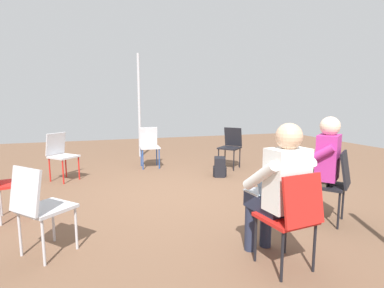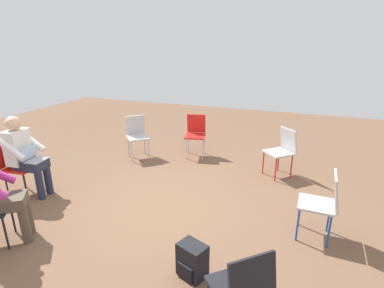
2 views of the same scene
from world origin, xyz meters
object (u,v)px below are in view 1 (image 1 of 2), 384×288
object	(u,v)px
chair_northeast	(231,145)
person_in_magenta	(319,163)
chair_west	(7,179)
person_with_laptop	(279,186)
chair_northwest	(61,153)
chair_southeast	(333,181)
chair_north	(149,144)
chair_south	(292,214)
chair_southwest	(39,204)
backpack_near_laptop_user	(220,168)

from	to	relation	value
chair_northeast	person_in_magenta	world-z (taller)	person_in_magenta
chair_west	person_with_laptop	xyz separation A→B (m)	(2.50, -1.81, 0.20)
chair_northwest	chair_southeast	distance (m)	4.39
person_with_laptop	chair_north	bearing A→B (deg)	88.64
chair_northeast	person_with_laptop	bearing A→B (deg)	118.43
chair_south	chair_southwest	distance (m)	2.21
chair_south	chair_west	xyz separation A→B (m)	(-2.52, 1.98, 0.00)
chair_north	chair_west	xyz separation A→B (m)	(-2.10, -2.35, 0.00)
chair_southeast	person_with_laptop	xyz separation A→B (m)	(-1.11, -0.54, 0.20)
chair_southeast	person_in_magenta	world-z (taller)	person_in_magenta
chair_north	chair_northeast	xyz separation A→B (m)	(1.63, -0.62, 0.00)
chair_south	chair_north	size ratio (longest dim) A/B	1.00
chair_south	chair_southeast	distance (m)	1.30
chair_south	chair_north	world-z (taller)	same
chair_north	chair_west	world-z (taller)	same
chair_south	chair_northeast	xyz separation A→B (m)	(1.21, 3.71, 0.00)
chair_west	person_with_laptop	distance (m)	3.10
chair_north	backpack_near_laptop_user	world-z (taller)	chair_north
chair_southeast	chair_northeast	bearing A→B (deg)	49.25
chair_west	backpack_near_laptop_user	distance (m)	3.43
chair_west	person_with_laptop	bearing A→B (deg)	41.26
chair_southeast	person_with_laptop	bearing A→B (deg)	167.62
person_with_laptop	chair_west	bearing A→B (deg)	137.24
backpack_near_laptop_user	chair_northeast	bearing A→B (deg)	49.73
chair_north	chair_northwest	xyz separation A→B (m)	(-1.69, -0.60, 0.00)
chair_north	chair_northeast	distance (m)	1.74
chair_south	backpack_near_laptop_user	size ratio (longest dim) A/B	2.36
chair_north	chair_northwest	world-z (taller)	same
chair_northeast	backpack_near_laptop_user	distance (m)	0.85
chair_northwest	person_with_laptop	distance (m)	4.13
chair_southwest	chair_south	bearing A→B (deg)	23.26
chair_southeast	backpack_near_laptop_user	distance (m)	2.46
chair_south	chair_north	bearing A→B (deg)	88.70
person_with_laptop	person_in_magenta	size ratio (longest dim) A/B	1.00
chair_north	backpack_near_laptop_user	bearing A→B (deg)	134.96
chair_south	person_with_laptop	world-z (taller)	person_with_laptop
chair_west	chair_northeast	distance (m)	4.11
chair_southwest	chair_southeast	size ratio (longest dim) A/B	1.00
chair_south	chair_southwest	bearing A→B (deg)	148.99
person_with_laptop	person_in_magenta	bearing A→B (deg)	27.01
chair_northwest	person_with_laptop	world-z (taller)	person_with_laptop
chair_northwest	chair_northeast	distance (m)	3.31
chair_north	chair_southeast	world-z (taller)	same
chair_southwest	person_with_laptop	bearing A→B (deg)	27.19
backpack_near_laptop_user	chair_southeast	bearing A→B (deg)	-80.92
chair_northeast	person_with_laptop	xyz separation A→B (m)	(-1.23, -3.55, 0.20)
chair_southwest	chair_west	bearing A→B (deg)	162.73
chair_southwest	chair_northwest	xyz separation A→B (m)	(-0.09, 2.82, 0.00)
backpack_near_laptop_user	chair_west	bearing A→B (deg)	-160.62
chair_south	chair_west	bearing A→B (deg)	135.01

